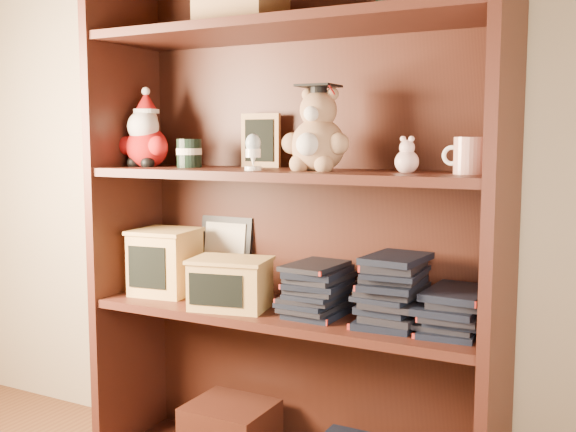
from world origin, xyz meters
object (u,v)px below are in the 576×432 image
at_px(teacher_mug, 468,156).
at_px(treats_box, 165,261).
at_px(bookcase, 295,228).
at_px(grad_teddy_bear, 317,137).

distance_m(teacher_mug, treats_box, 1.00).
height_order(teacher_mug, treats_box, teacher_mug).
height_order(bookcase, teacher_mug, bookcase).
bearing_deg(bookcase, grad_teddy_bear, -31.11).
xyz_separation_m(bookcase, treats_box, (-0.43, -0.05, -0.13)).
relative_size(bookcase, grad_teddy_bear, 6.69).
xyz_separation_m(teacher_mug, treats_box, (-0.93, -0.00, -0.34)).
relative_size(teacher_mug, treats_box, 0.49).
xyz_separation_m(bookcase, teacher_mug, (0.50, -0.05, 0.22)).
xyz_separation_m(grad_teddy_bear, teacher_mug, (0.40, 0.01, -0.05)).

